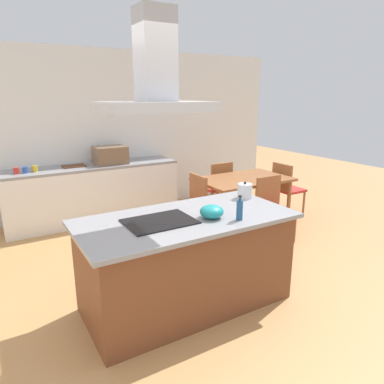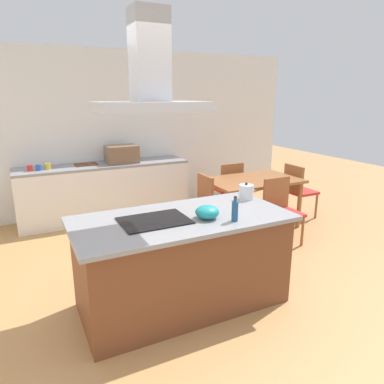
% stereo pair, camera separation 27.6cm
% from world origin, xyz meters
% --- Properties ---
extents(ground, '(16.00, 16.00, 0.00)m').
position_xyz_m(ground, '(0.00, 1.50, 0.00)').
color(ground, tan).
extents(wall_back, '(7.20, 0.10, 2.70)m').
position_xyz_m(wall_back, '(0.00, 3.25, 1.35)').
color(wall_back, white).
rests_on(wall_back, ground).
extents(kitchen_island, '(2.00, 0.98, 0.90)m').
position_xyz_m(kitchen_island, '(0.00, 0.00, 0.45)').
color(kitchen_island, brown).
rests_on(kitchen_island, ground).
extents(cooktop, '(0.60, 0.44, 0.01)m').
position_xyz_m(cooktop, '(-0.27, 0.00, 0.91)').
color(cooktop, black).
rests_on(cooktop, kitchen_island).
extents(tea_kettle, '(0.21, 0.16, 0.18)m').
position_xyz_m(tea_kettle, '(0.85, 0.21, 0.98)').
color(tea_kettle, silver).
rests_on(tea_kettle, kitchen_island).
extents(olive_oil_bottle, '(0.06, 0.06, 0.23)m').
position_xyz_m(olive_oil_bottle, '(0.37, -0.31, 1.00)').
color(olive_oil_bottle, navy).
rests_on(olive_oil_bottle, kitchen_island).
extents(mixing_bowl, '(0.22, 0.22, 0.12)m').
position_xyz_m(mixing_bowl, '(0.18, -0.14, 0.96)').
color(mixing_bowl, teal).
rests_on(mixing_bowl, kitchen_island).
extents(back_counter, '(2.71, 0.62, 0.90)m').
position_xyz_m(back_counter, '(-0.06, 2.88, 0.45)').
color(back_counter, white).
rests_on(back_counter, ground).
extents(countertop_microwave, '(0.50, 0.38, 0.28)m').
position_xyz_m(countertop_microwave, '(0.24, 2.88, 1.04)').
color(countertop_microwave, brown).
rests_on(countertop_microwave, back_counter).
extents(coffee_mug_red, '(0.08, 0.08, 0.09)m').
position_xyz_m(coffee_mug_red, '(-1.15, 2.82, 0.95)').
color(coffee_mug_red, red).
rests_on(coffee_mug_red, back_counter).
extents(coffee_mug_blue, '(0.08, 0.08, 0.09)m').
position_xyz_m(coffee_mug_blue, '(-1.03, 2.81, 0.95)').
color(coffee_mug_blue, '#2D56B2').
rests_on(coffee_mug_blue, back_counter).
extents(coffee_mug_yellow, '(0.08, 0.08, 0.09)m').
position_xyz_m(coffee_mug_yellow, '(-0.90, 2.84, 0.95)').
color(coffee_mug_yellow, gold).
rests_on(coffee_mug_yellow, back_counter).
extents(cutting_board, '(0.34, 0.24, 0.02)m').
position_xyz_m(cutting_board, '(-0.33, 2.93, 0.91)').
color(cutting_board, '#59331E').
rests_on(cutting_board, back_counter).
extents(dining_table, '(1.40, 0.90, 0.75)m').
position_xyz_m(dining_table, '(1.85, 1.46, 0.67)').
color(dining_table, '#995B33').
rests_on(dining_table, ground).
extents(chair_facing_island, '(0.42, 0.42, 0.89)m').
position_xyz_m(chair_facing_island, '(1.85, 0.80, 0.51)').
color(chair_facing_island, red).
rests_on(chair_facing_island, ground).
extents(chair_at_right_end, '(0.42, 0.42, 0.89)m').
position_xyz_m(chair_at_right_end, '(2.76, 1.46, 0.51)').
color(chair_at_right_end, red).
rests_on(chair_at_right_end, ground).
extents(chair_facing_back_wall, '(0.42, 0.42, 0.89)m').
position_xyz_m(chair_facing_back_wall, '(1.85, 2.13, 0.51)').
color(chair_facing_back_wall, red).
rests_on(chair_facing_back_wall, ground).
extents(chair_at_left_end, '(0.42, 0.42, 0.89)m').
position_xyz_m(chair_at_left_end, '(0.93, 1.46, 0.51)').
color(chair_at_left_end, red).
rests_on(chair_at_left_end, ground).
extents(range_hood, '(0.90, 0.55, 0.78)m').
position_xyz_m(range_hood, '(-0.27, 0.00, 2.10)').
color(range_hood, '#ADADB2').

